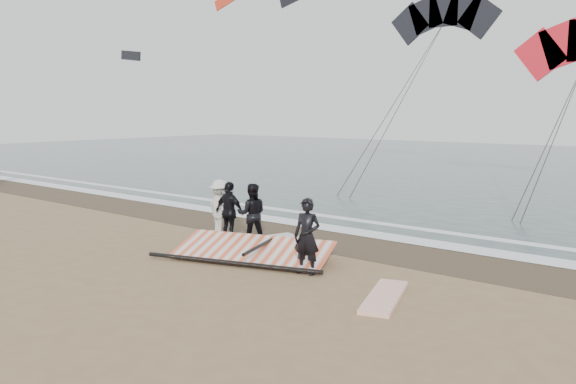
% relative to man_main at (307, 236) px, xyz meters
% --- Properties ---
extents(ground, '(120.00, 120.00, 0.00)m').
position_rel_man_main_xyz_m(ground, '(-1.64, -1.18, -0.92)').
color(ground, '#8C704C').
rests_on(ground, ground).
extents(sea, '(120.00, 54.00, 0.02)m').
position_rel_man_main_xyz_m(sea, '(-1.64, 31.82, -0.91)').
color(sea, '#233838').
rests_on(sea, ground).
extents(wet_sand, '(120.00, 2.80, 0.01)m').
position_rel_man_main_xyz_m(wet_sand, '(-1.64, 3.32, -0.91)').
color(wet_sand, '#4C3D2B').
rests_on(wet_sand, ground).
extents(foam_near, '(120.00, 0.90, 0.01)m').
position_rel_man_main_xyz_m(foam_near, '(-1.64, 4.72, -0.89)').
color(foam_near, white).
rests_on(foam_near, sea).
extents(foam_far, '(120.00, 0.45, 0.01)m').
position_rel_man_main_xyz_m(foam_far, '(-1.64, 6.42, -0.89)').
color(foam_far, white).
rests_on(foam_far, sea).
extents(man_main, '(0.73, 0.54, 1.84)m').
position_rel_man_main_xyz_m(man_main, '(0.00, 0.00, 0.00)').
color(man_main, black).
rests_on(man_main, ground).
extents(board_white, '(1.26, 2.31, 0.09)m').
position_rel_man_main_xyz_m(board_white, '(2.34, -0.46, -0.87)').
color(board_white, white).
rests_on(board_white, ground).
extents(board_cream, '(1.48, 2.61, 0.11)m').
position_rel_man_main_xyz_m(board_cream, '(-3.06, 1.71, -0.87)').
color(board_cream, beige).
rests_on(board_cream, ground).
extents(trio_cluster, '(2.60, 1.14, 1.80)m').
position_rel_man_main_xyz_m(trio_cluster, '(-3.87, 1.49, -0.02)').
color(trio_cluster, black).
rests_on(trio_cluster, ground).
extents(sail_rig, '(4.62, 2.91, 0.52)m').
position_rel_man_main_xyz_m(sail_rig, '(-1.91, 0.24, -0.72)').
color(sail_rig, black).
rests_on(sail_rig, ground).
extents(kite_dark, '(8.19, 6.89, 16.52)m').
position_rel_man_main_xyz_m(kite_dark, '(-7.12, 24.03, 8.59)').
color(kite_dark, black).
rests_on(kite_dark, ground).
extents(distant_kites, '(19.01, 6.12, 6.05)m').
position_rel_man_main_xyz_m(distant_kites, '(-30.99, 27.49, 11.49)').
color(distant_kites, black).
rests_on(distant_kites, ground).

